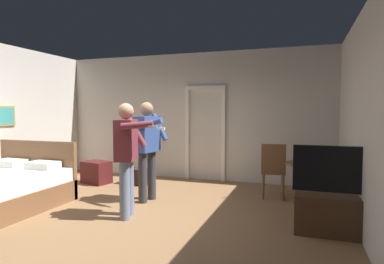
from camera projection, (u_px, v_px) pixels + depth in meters
The scene contains 13 objects.
ground_plane at pixel (130, 215), 4.86m from camera, with size 6.90×6.90×0.00m, color olive.
wall_back at pixel (191, 116), 7.47m from camera, with size 6.51×0.12×2.88m, color beige.
wall_right at pixel (372, 122), 3.73m from camera, with size 0.12×5.85×2.88m, color beige.
doorway_frame at pixel (205, 126), 7.29m from camera, with size 0.93×0.08×2.13m.
tv_flatscreen at pixel (334, 208), 4.08m from camera, with size 1.01×0.40×1.13m.
side_table at pixel (307, 176), 5.37m from camera, with size 0.71×0.71×0.70m.
laptop at pixel (305, 160), 5.33m from camera, with size 0.36×0.36×0.16m.
bottle_on_table at pixel (317, 158), 5.23m from camera, with size 0.06×0.06×0.25m.
wooden_chair at pixel (273, 168), 5.75m from camera, with size 0.46×0.46×0.99m.
person_blue_shirt at pixel (127, 152), 4.71m from camera, with size 0.73×0.58×1.68m.
person_striped_shirt at pixel (147, 144), 5.57m from camera, with size 0.67×0.70×1.72m.
suitcase_dark at pixel (96, 172), 7.00m from camera, with size 0.59×0.39×0.48m, color #4C1919.
suitcase_small at pixel (137, 176), 6.93m from camera, with size 0.52×0.28×0.34m, color black.
Camera 1 is at (2.44, -4.20, 1.57)m, focal length 30.23 mm.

